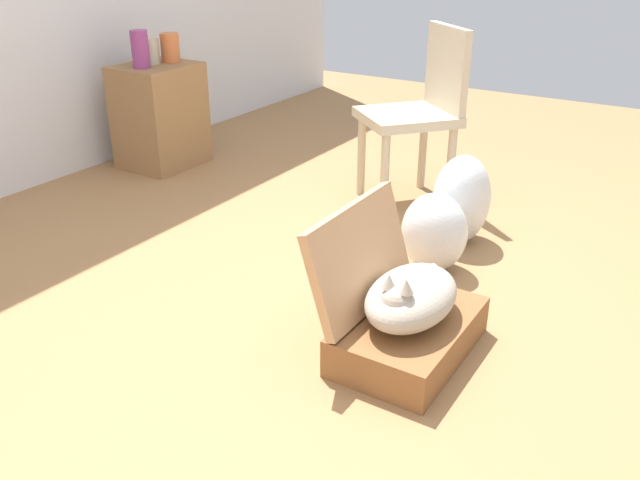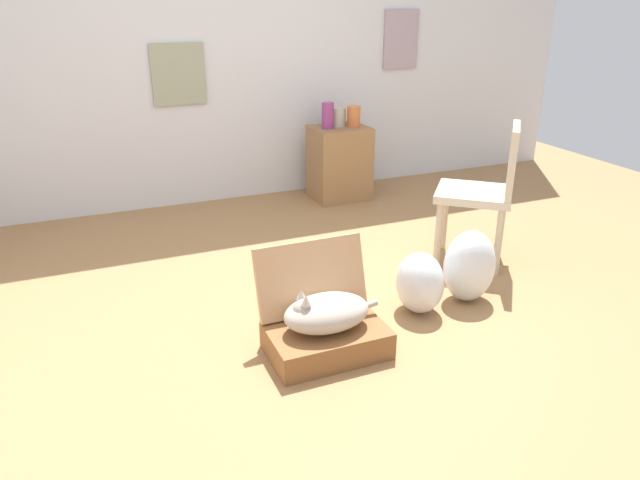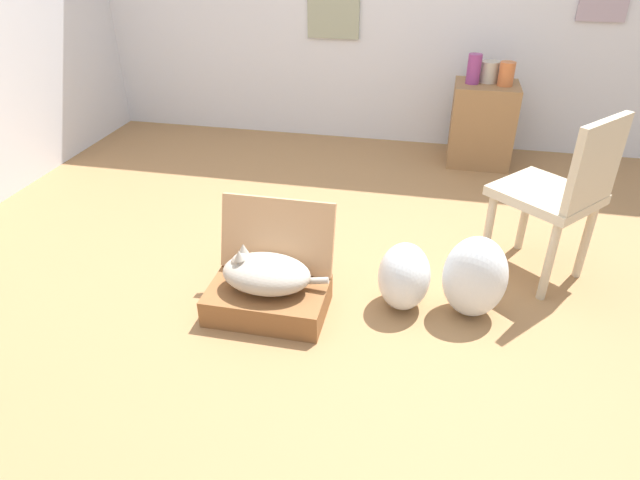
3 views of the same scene
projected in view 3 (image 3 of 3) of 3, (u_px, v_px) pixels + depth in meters
ground_plane at (338, 282)px, 2.92m from camera, size 7.68×7.68×0.00m
suitcase_base at (268, 300)px, 2.67m from camera, size 0.57×0.37×0.14m
suitcase_lid at (277, 235)px, 2.71m from camera, size 0.57×0.14×0.36m
cat at (265, 273)px, 2.59m from camera, size 0.50×0.28×0.21m
plastic_bag_white at (404, 276)px, 2.66m from camera, size 0.25×0.29×0.34m
plastic_bag_clear at (475, 277)px, 2.59m from camera, size 0.30×0.26×0.42m
side_table at (482, 124)px, 4.18m from camera, size 0.46×0.39×0.61m
vase_tall at (474, 69)px, 3.98m from camera, size 0.10×0.10×0.21m
vase_short at (507, 74)px, 3.95m from camera, size 0.11×0.11×0.17m
vase_round at (489, 72)px, 4.03m from camera, size 0.14×0.14×0.15m
chair at (560, 193)px, 2.71m from camera, size 0.62×0.61×0.91m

